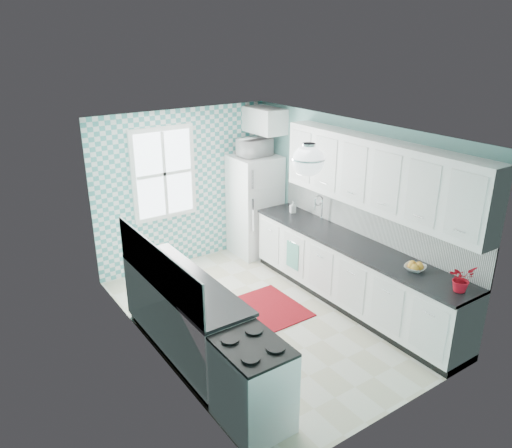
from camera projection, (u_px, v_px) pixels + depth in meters
floor at (263, 317)px, 6.71m from camera, size 3.00×4.40×0.02m
ceiling at (265, 130)px, 5.79m from camera, size 3.00×4.40×0.02m
wall_back at (184, 188)px, 7.95m from camera, size 3.00×0.02×2.50m
wall_front at (404, 306)px, 4.55m from camera, size 3.00×0.02×2.50m
wall_left at (152, 260)px, 5.46m from camera, size 0.02×4.40×2.50m
wall_right at (351, 208)px, 7.05m from camera, size 0.02×4.40×2.50m
accent_wall at (185, 188)px, 7.93m from camera, size 3.00×0.01×2.50m
window at (164, 174)px, 7.62m from camera, size 1.04×0.05×1.44m
backsplash_right at (371, 220)px, 6.75m from camera, size 0.02×3.60×0.51m
backsplash_left at (157, 267)px, 5.43m from camera, size 0.02×2.15×0.51m
upper_cabinets_right at (379, 175)px, 6.26m from camera, size 0.33×3.20×0.90m
upper_cabinet_fridge at (265, 120)px, 7.98m from camera, size 0.40×0.74×0.40m
ceiling_light at (308, 160)px, 5.25m from camera, size 0.34×0.34×0.35m
base_cabinets_right at (351, 275)px, 6.87m from camera, size 0.60×3.60×0.90m
countertop_right at (353, 244)px, 6.69m from camera, size 0.63×3.60×0.04m
base_cabinets_left at (184, 318)px, 5.85m from camera, size 0.60×2.15×0.90m
countertop_left at (183, 282)px, 5.69m from camera, size 0.63×2.15×0.04m
fridge at (255, 205)px, 8.39m from camera, size 0.74×0.73×1.69m
stove at (253, 383)px, 4.75m from camera, size 0.59×0.73×0.88m
sink at (312, 224)px, 7.36m from camera, size 0.53×0.44×0.53m
rug at (272, 307)px, 6.93m from camera, size 0.74×1.04×0.02m
dish_towel at (293, 255)px, 7.39m from camera, size 0.13×0.26×0.41m
fruit_bowl at (415, 268)px, 5.90m from camera, size 0.32×0.32×0.06m
potted_plant at (461, 278)px, 5.40m from camera, size 0.28×0.25×0.30m
soap_bottle at (293, 207)px, 7.75m from camera, size 0.10×0.10×0.18m
microwave at (255, 147)px, 8.03m from camera, size 0.54×0.38×0.29m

